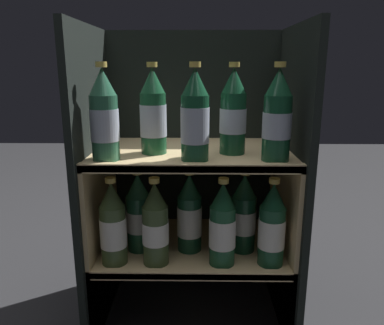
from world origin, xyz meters
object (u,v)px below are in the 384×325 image
at_px(bottle_lower_front_1, 155,226).
at_px(bottle_upper_front_2, 277,118).
at_px(bottle_upper_front_1, 195,118).
at_px(bottle_lower_back_2, 244,215).
at_px(bottle_upper_front_0, 104,118).
at_px(bottle_lower_front_2, 222,227).
at_px(bottle_lower_back_0, 139,214).
at_px(bottle_lower_front_0, 113,226).
at_px(bottle_upper_back_1, 233,114).
at_px(bottle_lower_front_3, 272,227).
at_px(bottle_upper_back_0, 153,114).
at_px(bottle_lower_back_1, 189,215).

bearing_deg(bottle_lower_front_1, bottle_upper_front_2, 0.00).
bearing_deg(bottle_upper_front_1, bottle_lower_back_2, 29.48).
distance_m(bottle_upper_front_0, bottle_lower_front_2, 0.44).
relative_size(bottle_upper_front_0, bottle_lower_front_1, 1.00).
bearing_deg(bottle_upper_front_1, bottle_lower_back_0, 154.01).
bearing_deg(bottle_lower_back_2, bottle_lower_front_0, -167.57).
xyz_separation_m(bottle_lower_front_2, bottle_lower_back_0, (-0.25, 0.08, 0.00)).
xyz_separation_m(bottle_upper_back_1, bottle_lower_front_2, (-0.03, -0.08, -0.31)).
bearing_deg(bottle_lower_back_0, bottle_lower_front_3, -12.13).
height_order(bottle_upper_front_2, bottle_lower_back_2, bottle_upper_front_2).
bearing_deg(bottle_upper_front_1, bottle_upper_back_1, 37.89).
relative_size(bottle_upper_back_0, bottle_lower_back_1, 1.00).
height_order(bottle_upper_back_1, bottle_lower_back_1, bottle_upper_back_1).
bearing_deg(bottle_lower_front_0, bottle_lower_front_2, 0.00).
xyz_separation_m(bottle_upper_back_1, bottle_lower_front_3, (0.11, -0.08, -0.31)).
distance_m(bottle_upper_front_1, bottle_lower_front_3, 0.38).
relative_size(bottle_upper_front_0, bottle_upper_front_1, 1.00).
bearing_deg(bottle_upper_back_0, bottle_upper_front_2, -14.05).
height_order(bottle_upper_front_0, bottle_lower_back_0, bottle_upper_front_0).
height_order(bottle_lower_front_2, bottle_lower_back_1, same).
distance_m(bottle_upper_back_0, bottle_lower_front_0, 0.34).
xyz_separation_m(bottle_upper_back_0, bottle_lower_back_0, (-0.05, -0.00, -0.31)).
height_order(bottle_upper_front_0, bottle_upper_back_0, same).
height_order(bottle_upper_front_1, bottle_lower_front_1, bottle_upper_front_1).
xyz_separation_m(bottle_lower_back_1, bottle_lower_back_2, (0.16, -0.00, 0.00)).
xyz_separation_m(bottle_upper_back_0, bottle_lower_back_2, (0.27, -0.00, -0.31)).
xyz_separation_m(bottle_upper_front_2, bottle_lower_back_1, (-0.23, 0.08, -0.31)).
distance_m(bottle_lower_front_0, bottle_lower_front_1, 0.12).
height_order(bottle_upper_front_1, bottle_upper_front_2, same).
xyz_separation_m(bottle_lower_front_0, bottle_lower_back_2, (0.38, 0.08, 0.00)).
distance_m(bottle_upper_front_2, bottle_upper_back_1, 0.14).
xyz_separation_m(bottle_upper_front_2, bottle_lower_back_2, (-0.07, 0.08, -0.31)).
xyz_separation_m(bottle_upper_back_0, bottle_lower_back_1, (0.10, 0.00, -0.31)).
height_order(bottle_upper_back_0, bottle_lower_back_2, bottle_upper_back_0).
bearing_deg(bottle_upper_front_1, bottle_lower_front_1, 180.00).
relative_size(bottle_upper_front_1, bottle_lower_back_2, 1.00).
xyz_separation_m(bottle_upper_front_2, bottle_lower_back_0, (-0.39, 0.08, -0.31)).
bearing_deg(bottle_upper_back_1, bottle_lower_front_1, -159.10).
distance_m(bottle_upper_front_0, bottle_lower_front_0, 0.31).
height_order(bottle_upper_front_2, bottle_upper_back_1, same).
relative_size(bottle_upper_front_2, bottle_lower_back_1, 1.00).
relative_size(bottle_upper_back_1, bottle_lower_back_0, 1.00).
distance_m(bottle_upper_back_1, bottle_lower_front_1, 0.39).
distance_m(bottle_upper_back_1, bottle_lower_front_0, 0.47).
relative_size(bottle_lower_front_1, bottle_lower_front_3, 1.00).
height_order(bottle_upper_back_1, bottle_lower_back_2, bottle_upper_back_1).
relative_size(bottle_lower_front_0, bottle_lower_back_1, 1.00).
distance_m(bottle_upper_front_0, bottle_lower_back_0, 0.32).
height_order(bottle_upper_front_2, bottle_upper_back_0, same).
bearing_deg(bottle_upper_back_0, bottle_lower_front_3, -13.95).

